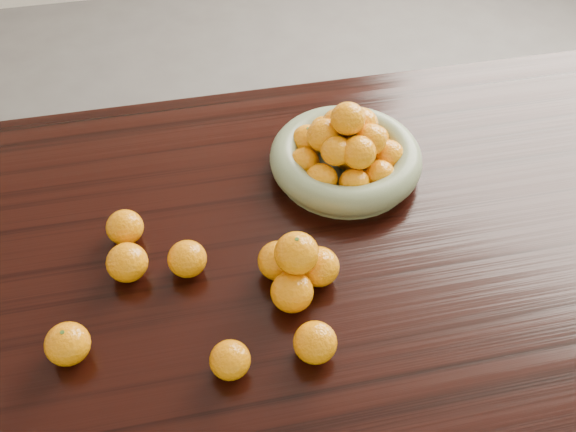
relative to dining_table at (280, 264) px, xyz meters
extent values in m
plane|color=#565251|center=(0.00, 0.00, -0.66)|extent=(5.00, 5.00, 0.00)
cube|color=black|center=(0.00, 0.00, 0.07)|extent=(2.00, 1.00, 0.04)
cube|color=black|center=(0.93, 0.43, -0.31)|extent=(0.08, 0.08, 0.71)
cylinder|color=gray|center=(0.18, 0.16, 0.10)|extent=(0.30, 0.30, 0.01)
torus|color=gray|center=(0.18, 0.16, 0.13)|extent=(0.33, 0.33, 0.06)
ellipsoid|color=orange|center=(0.25, 0.20, 0.14)|extent=(0.07, 0.07, 0.06)
ellipsoid|color=orange|center=(0.23, 0.24, 0.14)|extent=(0.07, 0.07, 0.07)
ellipsoid|color=orange|center=(0.15, 0.25, 0.14)|extent=(0.07, 0.07, 0.06)
ellipsoid|color=orange|center=(0.11, 0.22, 0.14)|extent=(0.08, 0.08, 0.07)
ellipsoid|color=orange|center=(0.08, 0.16, 0.14)|extent=(0.07, 0.07, 0.06)
ellipsoid|color=orange|center=(0.11, 0.10, 0.14)|extent=(0.07, 0.07, 0.06)
ellipsoid|color=orange|center=(0.17, 0.07, 0.13)|extent=(0.07, 0.07, 0.06)
ellipsoid|color=orange|center=(0.23, 0.09, 0.14)|extent=(0.07, 0.07, 0.06)
ellipsoid|color=orange|center=(0.27, 0.14, 0.14)|extent=(0.07, 0.07, 0.07)
ellipsoid|color=orange|center=(0.18, 0.16, 0.14)|extent=(0.07, 0.07, 0.07)
ellipsoid|color=orange|center=(0.22, 0.19, 0.19)|extent=(0.08, 0.08, 0.07)
ellipsoid|color=orange|center=(0.17, 0.21, 0.18)|extent=(0.07, 0.07, 0.07)
ellipsoid|color=orange|center=(0.13, 0.18, 0.19)|extent=(0.08, 0.08, 0.07)
ellipsoid|color=orange|center=(0.14, 0.13, 0.18)|extent=(0.07, 0.07, 0.06)
ellipsoid|color=orange|center=(0.19, 0.11, 0.19)|extent=(0.07, 0.07, 0.07)
ellipsoid|color=orange|center=(0.22, 0.14, 0.19)|extent=(0.07, 0.07, 0.07)
ellipsoid|color=orange|center=(0.18, 0.17, 0.23)|extent=(0.07, 0.07, 0.07)
ellipsoid|color=orange|center=(-0.01, -0.16, 0.13)|extent=(0.08, 0.08, 0.07)
ellipsoid|color=orange|center=(0.05, -0.12, 0.13)|extent=(0.08, 0.08, 0.07)
ellipsoid|color=orange|center=(-0.02, -0.09, 0.13)|extent=(0.08, 0.08, 0.07)
ellipsoid|color=orange|center=(0.01, -0.12, 0.18)|extent=(0.08, 0.08, 0.08)
ellipsoid|color=orange|center=(-0.40, -0.19, 0.13)|extent=(0.08, 0.08, 0.07)
ellipsoid|color=orange|center=(-0.14, -0.28, 0.12)|extent=(0.07, 0.07, 0.06)
ellipsoid|color=orange|center=(0.01, -0.27, 0.12)|extent=(0.08, 0.08, 0.07)
ellipsoid|color=orange|center=(-0.30, 0.06, 0.12)|extent=(0.07, 0.07, 0.07)
ellipsoid|color=orange|center=(-0.30, -0.04, 0.13)|extent=(0.08, 0.08, 0.07)
ellipsoid|color=orange|center=(-0.19, -0.05, 0.12)|extent=(0.07, 0.07, 0.07)
camera|label=1|loc=(-0.16, -0.83, 1.07)|focal=40.00mm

